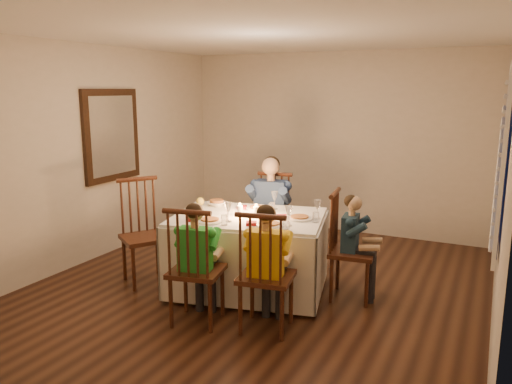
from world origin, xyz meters
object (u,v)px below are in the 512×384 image
at_px(chair_near_left, 198,321).
at_px(chair_extra, 147,282).
at_px(chair_near_right, 266,329).
at_px(adult, 270,264).
at_px(child_yellow, 266,329).
at_px(child_teal, 351,298).
at_px(dining_table, 249,237).
at_px(chair_adult, 270,264).
at_px(child_green, 198,321).
at_px(chair_end, 351,298).
at_px(serving_bowl, 217,204).

xyz_separation_m(chair_near_left, chair_extra, (-1.02, 0.56, 0.00)).
distance_m(chair_near_right, adult, 1.67).
height_order(child_yellow, child_teal, child_yellow).
height_order(dining_table, chair_adult, dining_table).
height_order(chair_adult, adult, adult).
distance_m(dining_table, chair_adult, 1.00).
distance_m(chair_extra, child_teal, 2.19).
xyz_separation_m(chair_near_right, adult, (-0.66, 1.53, 0.00)).
bearing_deg(child_green, adult, -100.50).
relative_size(dining_table, chair_end, 1.60).
bearing_deg(chair_adult, dining_table, -89.56).
height_order(chair_end, child_green, child_green).
distance_m(chair_adult, child_green, 1.68).
distance_m(chair_near_left, child_teal, 1.58).
height_order(chair_end, child_yellow, child_yellow).
bearing_deg(child_green, chair_near_right, -178.85).
relative_size(adult, child_yellow, 1.15).
xyz_separation_m(dining_table, chair_extra, (-1.09, -0.31, -0.57)).
distance_m(chair_near_right, child_yellow, 0.00).
xyz_separation_m(dining_table, adult, (-0.13, 0.81, -0.57)).
bearing_deg(child_green, chair_end, -146.51).
bearing_deg(serving_bowl, chair_end, 1.05).
relative_size(chair_near_left, chair_end, 1.00).
xyz_separation_m(chair_near_left, chair_end, (1.10, 1.13, 0.00)).
height_order(adult, child_teal, adult).
bearing_deg(chair_end, child_teal, -0.00).
bearing_deg(chair_end, chair_adult, 57.35).
bearing_deg(child_teal, chair_near_right, 146.49).
height_order(chair_near_left, chair_end, same).
relative_size(adult, child_green, 1.17).
xyz_separation_m(chair_extra, child_yellow, (1.63, -0.41, 0.00)).
bearing_deg(chair_end, chair_near_right, 146.49).
distance_m(adult, child_yellow, 1.67).
distance_m(chair_near_left, chair_end, 1.58).
bearing_deg(chair_adult, chair_extra, -139.21).
relative_size(chair_end, chair_extra, 0.96).
height_order(chair_near_right, child_yellow, child_yellow).
relative_size(dining_table, child_yellow, 1.55).
bearing_deg(chair_end, child_yellow, 146.49).
xyz_separation_m(child_teal, serving_bowl, (-1.54, -0.03, 0.83)).
bearing_deg(child_teal, chair_extra, 97.92).
height_order(chair_near_right, adult, adult).
xyz_separation_m(chair_near_right, serving_bowl, (-1.05, 0.95, 0.83)).
bearing_deg(adult, chair_adult, 0.00).
relative_size(child_green, child_teal, 1.05).
relative_size(chair_extra, serving_bowl, 5.82).
height_order(chair_end, chair_extra, chair_extra).
relative_size(chair_extra, child_yellow, 1.01).
bearing_deg(dining_table, adult, 85.85).
distance_m(dining_table, chair_near_right, 1.07).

